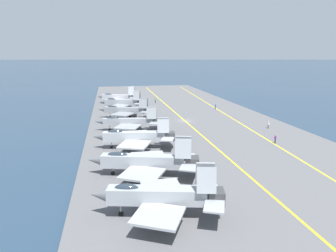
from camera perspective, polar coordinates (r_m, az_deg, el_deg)
The scene contains 15 objects.
ground_plane at distance 85.43m, azimuth 3.20°, elevation 0.75°, with size 2000.00×2000.00×0.00m, color #23384C.
carrier_deck at distance 85.39m, azimuth 3.20°, elevation 0.88°, with size 194.32×52.85×0.40m, color #565659.
deck_stripe_foul_line at distance 90.01m, azimuth 12.20°, elevation 1.39°, with size 174.89×0.36×0.01m, color yellow.
deck_stripe_centerline at distance 85.34m, azimuth 3.20°, elevation 1.02°, with size 174.89×0.36×0.01m, color yellow.
parked_jet_nearest at distance 35.30m, azimuth -1.67°, elevation -13.11°, with size 12.17×15.54×6.53m.
parked_jet_second at distance 46.68m, azimuth -4.45°, elevation -6.68°, with size 13.29×17.40×6.34m.
parked_jet_third at distance 60.15m, azimuth -6.26°, elevation -1.98°, with size 13.84×16.47×6.14m.
parked_jet_fourth at distance 74.32m, azimuth -7.35°, elevation 0.87°, with size 13.00×16.36×5.90m.
parked_jet_fifth at distance 88.66m, azimuth -8.05°, elevation 3.01°, with size 12.79×16.16×6.08m.
parked_jet_sixth at distance 103.07m, azimuth -8.74°, elevation 4.47°, with size 13.71×15.35×6.53m.
parked_jet_seventh at distance 115.72m, azimuth -9.46°, elevation 5.49°, with size 12.70×15.90×6.57m.
crew_white_vest at distance 80.31m, azimuth 18.57°, elevation 0.24°, with size 0.40×0.29×1.81m.
crew_blue_vest at distance 104.42m, azimuth 9.02°, elevation 3.73°, with size 0.44×0.46×1.76m.
crew_purple_vest at distance 67.47m, azimuth 19.77°, elevation -2.31°, with size 0.43×0.34×1.83m.
crew_green_vest at distance 116.19m, azimuth -2.42°, elevation 4.86°, with size 0.45×0.46×1.70m.
Camera 1 is at (-80.64, 20.89, 18.96)m, focal length 32.00 mm.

